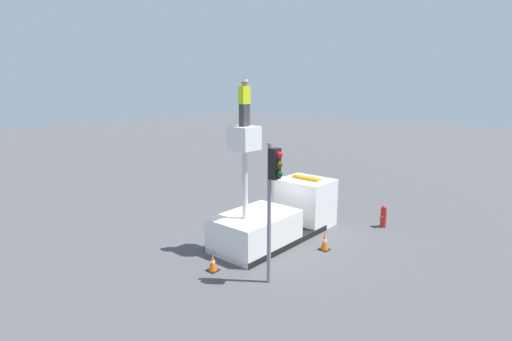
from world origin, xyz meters
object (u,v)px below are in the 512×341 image
(traffic_light_pole, at_px, (273,186))
(traffic_cone_rear, at_px, (213,263))
(bucket_truck, at_px, (278,217))
(traffic_cone_curbside, at_px, (325,242))
(worker, at_px, (244,103))
(fire_hydrant, at_px, (383,217))

(traffic_light_pole, distance_m, traffic_cone_rear, 3.90)
(bucket_truck, xyz_separation_m, traffic_cone_rear, (-4.20, -0.23, -0.64))
(traffic_light_pole, xyz_separation_m, traffic_cone_curbside, (3.63, 0.14, -3.08))
(worker, distance_m, fire_hydrant, 8.99)
(fire_hydrant, bearing_deg, worker, 155.04)
(traffic_light_pole, distance_m, traffic_cone_curbside, 4.77)
(traffic_cone_rear, bearing_deg, traffic_cone_curbside, -25.87)
(worker, height_order, traffic_cone_curbside, worker)
(bucket_truck, bearing_deg, traffic_light_pole, -145.18)
(worker, bearing_deg, bucket_truck, 0.00)
(bucket_truck, distance_m, worker, 5.50)
(bucket_truck, height_order, worker, worker)
(worker, height_order, traffic_cone_rear, worker)
(bucket_truck, relative_size, fire_hydrant, 6.07)
(bucket_truck, xyz_separation_m, worker, (-2.20, 0.00, 5.04))
(traffic_light_pole, bearing_deg, traffic_cone_curbside, 2.19)
(traffic_cone_rear, relative_size, traffic_cone_curbside, 0.86)
(fire_hydrant, distance_m, traffic_cone_rear, 8.93)
(traffic_cone_rear, xyz_separation_m, traffic_cone_curbside, (4.31, -2.09, 0.05))
(worker, height_order, traffic_light_pole, worker)
(traffic_light_pole, height_order, traffic_cone_rear, traffic_light_pole)
(fire_hydrant, height_order, traffic_cone_rear, fire_hydrant)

